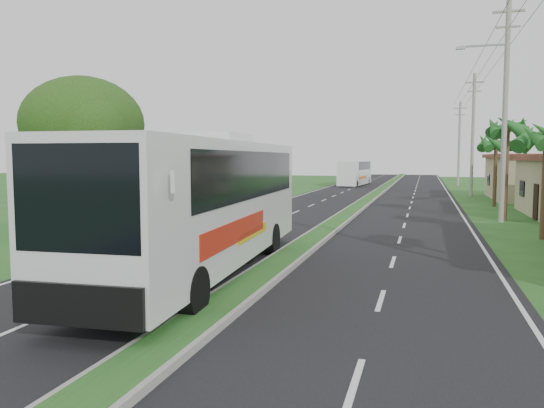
# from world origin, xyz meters

# --- Properties ---
(ground) EXTENTS (180.00, 180.00, 0.00)m
(ground) POSITION_xyz_m (0.00, 0.00, 0.00)
(ground) COLOR #24521E
(ground) RESTS_ON ground
(road_asphalt) EXTENTS (14.00, 160.00, 0.02)m
(road_asphalt) POSITION_xyz_m (0.00, 20.00, 0.01)
(road_asphalt) COLOR black
(road_asphalt) RESTS_ON ground
(median_strip) EXTENTS (1.20, 160.00, 0.18)m
(median_strip) POSITION_xyz_m (0.00, 20.00, 0.10)
(median_strip) COLOR gray
(median_strip) RESTS_ON ground
(lane_edge_left) EXTENTS (0.12, 160.00, 0.01)m
(lane_edge_left) POSITION_xyz_m (-6.70, 20.00, 0.00)
(lane_edge_left) COLOR silver
(lane_edge_left) RESTS_ON ground
(lane_edge_right) EXTENTS (0.12, 160.00, 0.01)m
(lane_edge_right) POSITION_xyz_m (6.70, 20.00, 0.00)
(lane_edge_right) COLOR silver
(lane_edge_right) RESTS_ON ground
(shop_far) EXTENTS (8.60, 11.60, 3.82)m
(shop_far) POSITION_xyz_m (14.00, 36.00, 1.93)
(shop_far) COLOR tan
(shop_far) RESTS_ON ground
(palm_verge_c) EXTENTS (2.40, 2.40, 5.85)m
(palm_verge_c) POSITION_xyz_m (8.80, 19.00, 5.12)
(palm_verge_c) COLOR #473321
(palm_verge_c) RESTS_ON ground
(palm_verge_d) EXTENTS (2.40, 2.40, 5.25)m
(palm_verge_d) POSITION_xyz_m (9.30, 28.00, 4.55)
(palm_verge_d) COLOR #473321
(palm_verge_d) RESTS_ON ground
(shade_tree) EXTENTS (6.30, 6.00, 7.54)m
(shade_tree) POSITION_xyz_m (-12.11, 10.02, 5.03)
(shade_tree) COLOR #473321
(shade_tree) RESTS_ON ground
(utility_pole_b) EXTENTS (3.20, 0.28, 12.00)m
(utility_pole_b) POSITION_xyz_m (8.47, 18.00, 6.26)
(utility_pole_b) COLOR gray
(utility_pole_b) RESTS_ON ground
(utility_pole_c) EXTENTS (1.60, 0.28, 11.00)m
(utility_pole_c) POSITION_xyz_m (8.50, 38.00, 5.67)
(utility_pole_c) COLOR gray
(utility_pole_c) RESTS_ON ground
(utility_pole_d) EXTENTS (1.60, 0.28, 10.50)m
(utility_pole_d) POSITION_xyz_m (8.50, 58.00, 5.42)
(utility_pole_d) COLOR gray
(utility_pole_d) RESTS_ON ground
(coach_bus_main) EXTENTS (3.52, 13.39, 4.29)m
(coach_bus_main) POSITION_xyz_m (-1.82, 1.65, 2.36)
(coach_bus_main) COLOR silver
(coach_bus_main) RESTS_ON ground
(coach_bus_far) EXTENTS (3.02, 10.80, 3.11)m
(coach_bus_far) POSITION_xyz_m (-4.10, 54.72, 1.76)
(coach_bus_far) COLOR white
(coach_bus_far) RESTS_ON ground
(motorcyclist) EXTENTS (1.78, 1.03, 2.17)m
(motorcyclist) POSITION_xyz_m (-1.63, 3.16, 0.77)
(motorcyclist) COLOR black
(motorcyclist) RESTS_ON ground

